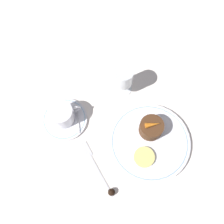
% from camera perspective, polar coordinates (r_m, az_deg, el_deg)
% --- Properties ---
extents(ground_plane, '(3.00, 3.00, 0.00)m').
position_cam_1_polar(ground_plane, '(0.86, 4.82, -5.57)').
color(ground_plane, white).
extents(dinner_plate, '(0.26, 0.26, 0.01)m').
position_cam_1_polar(dinner_plate, '(0.86, 8.17, -6.46)').
color(dinner_plate, white).
rests_on(dinner_plate, ground_plane).
extents(saucer, '(0.15, 0.15, 0.01)m').
position_cam_1_polar(saucer, '(0.89, -10.29, -1.55)').
color(saucer, white).
rests_on(saucer, ground_plane).
extents(coffee_cup, '(0.10, 0.08, 0.06)m').
position_cam_1_polar(coffee_cup, '(0.85, -10.90, -0.50)').
color(coffee_cup, white).
rests_on(coffee_cup, saucer).
extents(spoon, '(0.03, 0.10, 0.00)m').
position_cam_1_polar(spoon, '(0.88, -7.55, -0.66)').
color(spoon, silver).
rests_on(spoon, saucer).
extents(wine_glass, '(0.06, 0.06, 0.12)m').
position_cam_1_polar(wine_glass, '(0.85, 2.54, 7.40)').
color(wine_glass, silver).
rests_on(wine_glass, ground_plane).
extents(fork, '(0.04, 0.19, 0.01)m').
position_cam_1_polar(fork, '(0.84, -4.01, -10.94)').
color(fork, silver).
rests_on(fork, ground_plane).
extents(dessert_cake, '(0.08, 0.08, 0.05)m').
position_cam_1_polar(dessert_cake, '(0.84, 8.51, -3.37)').
color(dessert_cake, '#4C2D19').
rests_on(dessert_cake, dinner_plate).
extents(carrot_garnish, '(0.05, 0.03, 0.02)m').
position_cam_1_polar(carrot_garnish, '(0.81, 8.83, -2.66)').
color(carrot_garnish, orange).
rests_on(carrot_garnish, dessert_cake).
extents(pineapple_slice, '(0.07, 0.07, 0.01)m').
position_cam_1_polar(pineapple_slice, '(0.83, 7.31, -9.58)').
color(pineapple_slice, '#EFE075').
rests_on(pineapple_slice, dinner_plate).
extents(chocolate_truffle, '(0.02, 0.02, 0.02)m').
position_cam_1_polar(chocolate_truffle, '(0.82, -0.13, -17.06)').
color(chocolate_truffle, black).
rests_on(chocolate_truffle, ground_plane).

